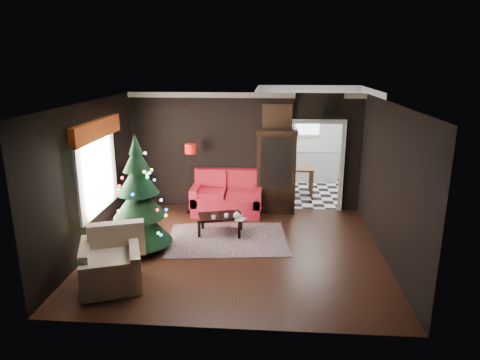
# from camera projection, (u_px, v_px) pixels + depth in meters

# --- Properties ---
(floor) EXTENTS (5.50, 5.50, 0.00)m
(floor) POSITION_uv_depth(u_px,v_px,m) (236.00, 250.00, 8.26)
(floor) COLOR black
(floor) RESTS_ON ground
(ceiling) EXTENTS (5.50, 5.50, 0.00)m
(ceiling) POSITION_uv_depth(u_px,v_px,m) (236.00, 103.00, 7.51)
(ceiling) COLOR white
(ceiling) RESTS_ON ground
(wall_back) EXTENTS (5.50, 0.00, 5.50)m
(wall_back) POSITION_uv_depth(u_px,v_px,m) (245.00, 152.00, 10.29)
(wall_back) COLOR black
(wall_back) RESTS_ON ground
(wall_front) EXTENTS (5.50, 0.00, 5.50)m
(wall_front) POSITION_uv_depth(u_px,v_px,m) (220.00, 233.00, 5.49)
(wall_front) COLOR black
(wall_front) RESTS_ON ground
(wall_left) EXTENTS (0.00, 5.50, 5.50)m
(wall_left) POSITION_uv_depth(u_px,v_px,m) (91.00, 177.00, 8.08)
(wall_left) COLOR black
(wall_left) RESTS_ON ground
(wall_right) EXTENTS (0.00, 5.50, 5.50)m
(wall_right) POSITION_uv_depth(u_px,v_px,m) (389.00, 183.00, 7.69)
(wall_right) COLOR black
(wall_right) RESTS_ON ground
(doorway) EXTENTS (1.10, 0.10, 2.10)m
(doorway) POSITION_uv_depth(u_px,v_px,m) (316.00, 167.00, 10.26)
(doorway) COLOR white
(doorway) RESTS_ON ground
(left_window) EXTENTS (0.05, 1.60, 1.40)m
(left_window) POSITION_uv_depth(u_px,v_px,m) (97.00, 172.00, 8.26)
(left_window) COLOR white
(left_window) RESTS_ON wall_left
(valance) EXTENTS (0.12, 2.10, 0.35)m
(valance) POSITION_uv_depth(u_px,v_px,m) (97.00, 130.00, 8.03)
(valance) COLOR #9B3C15
(valance) RESTS_ON wall_left
(kitchen_floor) EXTENTS (3.00, 3.00, 0.00)m
(kitchen_floor) POSITION_uv_depth(u_px,v_px,m) (309.00, 191.00, 11.98)
(kitchen_floor) COLOR white
(kitchen_floor) RESTS_ON ground
(kitchen_window) EXTENTS (0.70, 0.06, 0.70)m
(kitchen_window) POSITION_uv_depth(u_px,v_px,m) (308.00, 123.00, 12.91)
(kitchen_window) COLOR white
(kitchen_window) RESTS_ON ground
(rug) EXTENTS (2.56, 1.98, 0.01)m
(rug) POSITION_uv_depth(u_px,v_px,m) (228.00, 239.00, 8.76)
(rug) COLOR #65485F
(rug) RESTS_ON ground
(loveseat) EXTENTS (1.70, 0.90, 1.00)m
(loveseat) POSITION_uv_depth(u_px,v_px,m) (227.00, 193.00, 10.13)
(loveseat) COLOR #960908
(loveseat) RESTS_ON ground
(curio_cabinet) EXTENTS (0.90, 0.45, 1.90)m
(curio_cabinet) POSITION_uv_depth(u_px,v_px,m) (276.00, 173.00, 10.13)
(curio_cabinet) COLOR black
(curio_cabinet) RESTS_ON ground
(floor_lamp) EXTENTS (0.35, 0.35, 1.67)m
(floor_lamp) POSITION_uv_depth(u_px,v_px,m) (191.00, 179.00, 10.09)
(floor_lamp) COLOR black
(floor_lamp) RESTS_ON ground
(christmas_tree) EXTENTS (1.39, 1.39, 2.24)m
(christmas_tree) POSITION_uv_depth(u_px,v_px,m) (139.00, 198.00, 8.02)
(christmas_tree) COLOR black
(christmas_tree) RESTS_ON ground
(armchair) EXTENTS (1.23, 1.23, 0.98)m
(armchair) POSITION_uv_depth(u_px,v_px,m) (110.00, 260.00, 6.85)
(armchair) COLOR tan
(armchair) RESTS_ON ground
(coffee_table) EXTENTS (1.00, 0.75, 0.40)m
(coffee_table) POSITION_uv_depth(u_px,v_px,m) (220.00, 224.00, 8.99)
(coffee_table) COLOR black
(coffee_table) RESTS_ON rug
(teapot) EXTENTS (0.22, 0.22, 0.16)m
(teapot) POSITION_uv_depth(u_px,v_px,m) (237.00, 216.00, 8.68)
(teapot) COLOR white
(teapot) RESTS_ON coffee_table
(cup_a) EXTENTS (0.09, 0.09, 0.07)m
(cup_a) POSITION_uv_depth(u_px,v_px,m) (226.00, 215.00, 8.82)
(cup_a) COLOR white
(cup_a) RESTS_ON coffee_table
(cup_b) EXTENTS (0.09, 0.09, 0.07)m
(cup_b) POSITION_uv_depth(u_px,v_px,m) (213.00, 217.00, 8.73)
(cup_b) COLOR white
(cup_b) RESTS_ON coffee_table
(book) EXTENTS (0.17, 0.07, 0.23)m
(book) POSITION_uv_depth(u_px,v_px,m) (237.00, 214.00, 8.68)
(book) COLOR tan
(book) RESTS_ON coffee_table
(wall_clock) EXTENTS (0.32, 0.32, 0.06)m
(wall_clock) POSITION_uv_depth(u_px,v_px,m) (330.00, 112.00, 9.83)
(wall_clock) COLOR white
(wall_clock) RESTS_ON wall_back
(painting) EXTENTS (0.62, 0.05, 0.52)m
(painting) POSITION_uv_depth(u_px,v_px,m) (277.00, 117.00, 9.96)
(painting) COLOR #A86F3C
(painting) RESTS_ON wall_back
(kitchen_counter) EXTENTS (1.80, 0.60, 0.90)m
(kitchen_counter) POSITION_uv_depth(u_px,v_px,m) (307.00, 165.00, 13.01)
(kitchen_counter) COLOR silver
(kitchen_counter) RESTS_ON ground
(kitchen_table) EXTENTS (0.70, 0.70, 0.75)m
(kitchen_table) POSITION_uv_depth(u_px,v_px,m) (299.00, 181.00, 11.61)
(kitchen_table) COLOR brown
(kitchen_table) RESTS_ON ground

